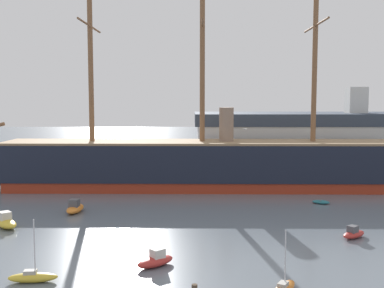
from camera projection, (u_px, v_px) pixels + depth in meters
tall_ship at (203, 164)px, 72.75m from camera, size 71.65×14.73×34.48m
sailboat_foreground_left at (34, 277)px, 36.18m from camera, size 3.73×1.40×4.75m
sailboat_foreground_right at (285, 288)px, 34.02m from camera, size 2.65×3.50×4.50m
motorboat_near_centre at (157, 260)px, 39.53m from camera, size 3.51×3.29×1.43m
motorboat_mid_left at (7, 222)px, 51.26m from camera, size 3.79×4.07×1.65m
motorboat_mid_right at (355, 234)px, 47.44m from camera, size 3.08×2.80×1.24m
motorboat_alongside_bow at (76, 208)px, 57.85m from camera, size 2.02×4.06×1.64m
dinghy_alongside_stern at (322, 202)px, 62.46m from camera, size 2.37×1.69×0.51m
motorboat_far_left at (17, 179)px, 78.26m from camera, size 3.46×3.08×1.38m
motorboat_far_right at (373, 185)px, 73.20m from camera, size 4.07×2.26×1.61m
dinghy_distant_centre at (180, 173)px, 86.44m from camera, size 2.55×2.15×0.56m
dockside_warehouse_right at (342, 144)px, 86.16m from camera, size 55.76×17.36×15.39m
seagull_in_flight at (246, 129)px, 50.46m from camera, size 0.71×1.19×0.14m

